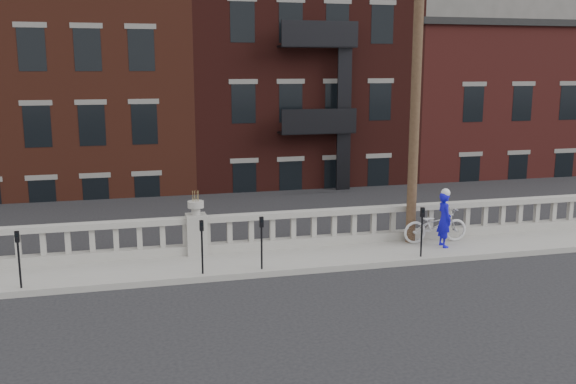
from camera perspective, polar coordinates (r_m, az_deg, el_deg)
name	(u,v)px	position (r m, az deg, el deg)	size (l,w,h in m)	color
ground	(218,310)	(14.24, -6.28, -10.42)	(120.00, 120.00, 0.00)	black
sidewalk	(201,266)	(17.02, -7.72, -6.55)	(32.00, 2.20, 0.15)	gray
balustrade	(197,236)	(17.77, -8.13, -3.90)	(28.00, 0.34, 1.03)	gray
planter_pedestal	(196,229)	(17.72, -8.15, -3.31)	(0.55, 0.55, 1.76)	gray
lower_level	(167,114)	(36.34, -10.66, 6.85)	(80.00, 44.00, 20.80)	#605E59
utility_pole	(417,65)	(18.53, 11.37, 10.98)	(1.60, 0.28, 10.00)	#422D1E
parking_meter_a	(18,253)	(16.05, -22.84, -5.01)	(0.10, 0.09, 1.36)	black
parking_meter_b	(202,241)	(15.95, -7.66, -4.32)	(0.10, 0.09, 1.36)	black
parking_meter_c	(262,237)	(16.18, -2.37, -4.00)	(0.10, 0.09, 1.36)	black
parking_meter_d	(422,226)	(17.58, 11.82, -3.00)	(0.10, 0.09, 1.36)	black
bicycle	(435,225)	(19.20, 12.96, -2.89)	(0.68, 1.94, 1.02)	silver
cyclist	(444,220)	(18.73, 13.72, -2.39)	(0.58, 0.38, 1.58)	#110DC3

